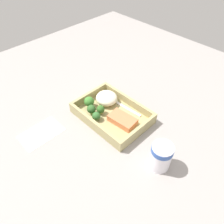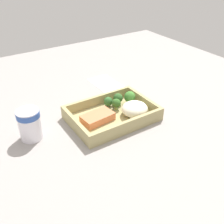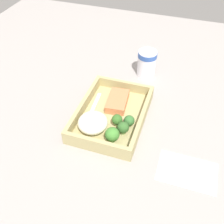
{
  "view_description": "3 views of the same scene",
  "coord_description": "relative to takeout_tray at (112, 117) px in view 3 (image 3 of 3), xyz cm",
  "views": [
    {
      "loc": [
        -42.77,
        42.18,
        61.55
      ],
      "look_at": [
        0.0,
        0.0,
        2.7
      ],
      "focal_mm": 35.0,
      "sensor_mm": 36.0,
      "label": 1
    },
    {
      "loc": [
        -39.87,
        -61.85,
        49.58
      ],
      "look_at": [
        0.0,
        0.0,
        2.7
      ],
      "focal_mm": 42.0,
      "sensor_mm": 36.0,
      "label": 2
    },
    {
      "loc": [
        54.39,
        18.06,
        57.52
      ],
      "look_at": [
        0.0,
        0.0,
        2.7
      ],
      "focal_mm": 42.0,
      "sensor_mm": 36.0,
      "label": 3
    }
  ],
  "objects": [
    {
      "name": "broccoli_floret_3",
      "position": [
        2.3,
        6.02,
        2.45
      ],
      "size": [
        3.21,
        3.21,
        3.52
      ],
      "color": "#7FA166",
      "rests_on": "takeout_tray"
    },
    {
      "name": "paper_cup",
      "position": [
        -26.03,
        4.59,
        4.81
      ],
      "size": [
        6.8,
        6.8,
        9.68
      ],
      "color": "white",
      "rests_on": "ground_plane"
    },
    {
      "name": "broccoli_floret_1",
      "position": [
        5.98,
        5.28,
        3.03
      ],
      "size": [
        3.37,
        3.37,
        4.23
      ],
      "color": "#8BAC68",
      "rests_on": "takeout_tray"
    },
    {
      "name": "receipt_slip",
      "position": [
        12.29,
        24.4,
        -0.48
      ],
      "size": [
        9.76,
        14.94,
        0.24
      ],
      "primitive_type": "cube",
      "rotation": [
        0.0,
        0.0,
        -0.0
      ],
      "color": "white",
      "rests_on": "ground_plane"
    },
    {
      "name": "ground_plane",
      "position": [
        0.0,
        0.0,
        -1.6
      ],
      "size": [
        160.0,
        160.0,
        2.0
      ],
      "primitive_type": "cube",
      "color": "gray"
    },
    {
      "name": "fork",
      "position": [
        0.52,
        -6.45,
        0.82
      ],
      "size": [
        15.88,
        2.86,
        0.44
      ],
      "color": "silver",
      "rests_on": "takeout_tray"
    },
    {
      "name": "takeout_tray",
      "position": [
        0.0,
        0.0,
        0.0
      ],
      "size": [
        28.04,
        19.8,
        1.2
      ],
      "primitive_type": "cube",
      "color": "tan",
      "rests_on": "ground_plane"
    },
    {
      "name": "broccoli_floret_4",
      "position": [
        3.49,
        2.71,
        2.96
      ],
      "size": [
        3.13,
        3.13,
        4.04
      ],
      "color": "#7C9852",
      "rests_on": "takeout_tray"
    },
    {
      "name": "broccoli_floret_2",
      "position": [
        9.65,
        3.26,
        3.32
      ],
      "size": [
        4.05,
        4.05,
        4.86
      ],
      "color": "#7AA15A",
      "rests_on": "takeout_tray"
    },
    {
      "name": "salmon_fillet",
      "position": [
        -5.55,
        0.12,
        1.84
      ],
      "size": [
        10.88,
        6.98,
        2.47
      ],
      "primitive_type": "cube",
      "rotation": [
        0.0,
        0.0,
        0.1
      ],
      "color": "#D9764A",
      "rests_on": "takeout_tray"
    },
    {
      "name": "mashed_potatoes",
      "position": [
        6.74,
        -3.57,
        2.9
      ],
      "size": [
        8.91,
        8.64,
        4.6
      ],
      "primitive_type": "ellipsoid",
      "color": "#EFE7C6",
      "rests_on": "takeout_tray"
    },
    {
      "name": "tray_rim",
      "position": [
        0.0,
        0.0,
        2.28
      ],
      "size": [
        28.04,
        19.8,
        3.36
      ],
      "color": "tan",
      "rests_on": "takeout_tray"
    }
  ]
}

